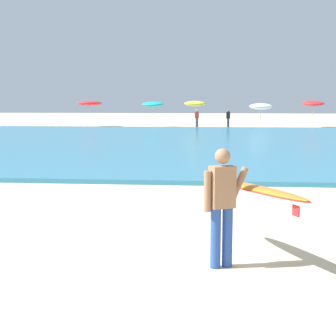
# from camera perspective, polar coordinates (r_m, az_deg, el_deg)

# --- Properties ---
(ground_plane) EXTENTS (160.00, 160.00, 0.00)m
(ground_plane) POSITION_cam_1_polar(r_m,az_deg,el_deg) (8.43, -5.63, -8.95)
(ground_plane) COLOR beige
(sea) EXTENTS (120.00, 28.00, 0.14)m
(sea) POSITION_cam_1_polar(r_m,az_deg,el_deg) (28.20, 2.03, 2.97)
(sea) COLOR teal
(sea) RESTS_ON ground
(surfer_with_board) EXTENTS (1.47, 2.63, 1.73)m
(surfer_with_board) POSITION_cam_1_polar(r_m,az_deg,el_deg) (7.38, 7.97, -3.09)
(surfer_with_board) COLOR #284CA3
(surfer_with_board) RESTS_ON ground
(beach_umbrella_0) EXTENTS (2.10, 2.11, 2.29)m
(beach_umbrella_0) POSITION_cam_1_polar(r_m,az_deg,el_deg) (45.87, -8.80, 7.21)
(beach_umbrella_0) COLOR beige
(beach_umbrella_0) RESTS_ON ground
(beach_umbrella_1) EXTENTS (1.86, 1.88, 2.26)m
(beach_umbrella_1) POSITION_cam_1_polar(r_m,az_deg,el_deg) (44.13, -1.72, 7.18)
(beach_umbrella_1) COLOR beige
(beach_umbrella_1) RESTS_ON ground
(beach_umbrella_2) EXTENTS (1.82, 1.84, 2.32)m
(beach_umbrella_2) POSITION_cam_1_polar(r_m,az_deg,el_deg) (43.45, 3.05, 7.24)
(beach_umbrella_2) COLOR beige
(beach_umbrella_2) RESTS_ON ground
(beach_umbrella_3) EXTENTS (1.92, 1.94, 2.11)m
(beach_umbrella_3) POSITION_cam_1_polar(r_m,az_deg,el_deg) (43.61, 10.39, 6.82)
(beach_umbrella_3) COLOR beige
(beach_umbrella_3) RESTS_ON ground
(beach_umbrella_4) EXTENTS (1.87, 1.91, 2.38)m
(beach_umbrella_4) POSITION_cam_1_polar(r_m,az_deg,el_deg) (45.59, 16.02, 7.00)
(beach_umbrella_4) COLOR beige
(beach_umbrella_4) RESTS_ON ground
(beachgoer_near_row_left) EXTENTS (0.32, 0.20, 1.58)m
(beachgoer_near_row_left) POSITION_cam_1_polar(r_m,az_deg,el_deg) (42.20, 6.79, 5.56)
(beachgoer_near_row_left) COLOR #383842
(beachgoer_near_row_left) RESTS_ON ground
(beachgoer_near_row_mid) EXTENTS (0.32, 0.20, 1.58)m
(beachgoer_near_row_mid) POSITION_cam_1_polar(r_m,az_deg,el_deg) (42.41, 3.28, 5.61)
(beachgoer_near_row_mid) COLOR #383842
(beachgoer_near_row_mid) RESTS_ON ground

